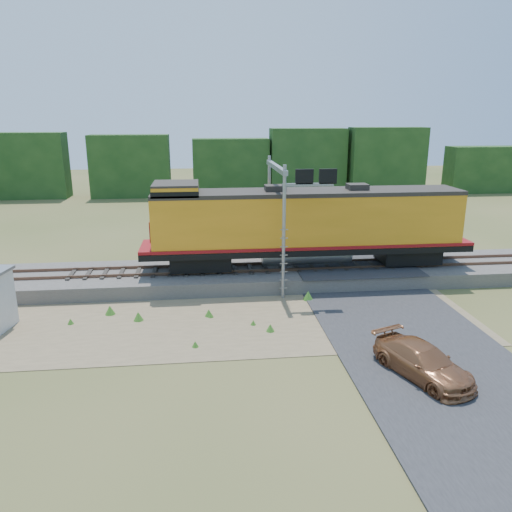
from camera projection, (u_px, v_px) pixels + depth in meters
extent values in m
plane|color=#475123|center=(243.00, 324.00, 23.01)|extent=(140.00, 140.00, 0.00)
cube|color=slate|center=(234.00, 276.00, 28.64)|extent=(70.00, 5.00, 0.80)
cube|color=brown|center=(235.00, 272.00, 27.82)|extent=(70.00, 0.10, 0.16)
cube|color=brown|center=(233.00, 264.00, 29.19)|extent=(70.00, 0.10, 0.16)
cube|color=#8C7754|center=(200.00, 321.00, 23.27)|extent=(26.00, 8.00, 0.03)
cube|color=#38383A|center=(353.00, 265.00, 29.26)|extent=(7.00, 5.20, 0.06)
cube|color=#38383A|center=(300.00, 222.00, 44.77)|extent=(7.00, 24.00, 0.08)
cube|color=#1A3A15|center=(216.00, 168.00, 58.45)|extent=(36.00, 3.00, 6.50)
cube|color=black|center=(201.00, 260.00, 28.17)|extent=(3.37, 2.15, 0.84)
cube|color=black|center=(407.00, 254.00, 29.45)|extent=(3.37, 2.15, 0.84)
cube|color=black|center=(307.00, 247.00, 28.65)|extent=(18.71, 2.81, 0.34)
cylinder|color=gray|center=(306.00, 255.00, 28.77)|extent=(5.14, 1.12, 1.12)
cube|color=orange|center=(307.00, 220.00, 28.21)|extent=(17.31, 2.71, 2.90)
cube|color=maroon|center=(307.00, 243.00, 28.57)|extent=(18.71, 2.85, 0.17)
cube|color=#28231E|center=(308.00, 192.00, 27.78)|extent=(17.31, 2.76, 0.22)
cube|color=orange|center=(176.00, 190.00, 26.95)|extent=(2.43, 2.71, 0.65)
cube|color=#28231E|center=(176.00, 184.00, 26.85)|extent=(2.43, 2.76, 0.11)
cube|color=black|center=(176.00, 191.00, 26.96)|extent=(2.48, 2.76, 0.33)
cube|color=maroon|center=(152.00, 229.00, 27.38)|extent=(0.09, 1.87, 1.12)
cube|color=#28231E|center=(275.00, 189.00, 27.52)|extent=(1.12, 0.94, 0.42)
cube|color=#28231E|center=(357.00, 188.00, 28.01)|extent=(1.12, 0.94, 0.42)
cylinder|color=gray|center=(284.00, 234.00, 25.37)|extent=(0.18, 0.18, 6.95)
cylinder|color=gray|center=(269.00, 213.00, 30.72)|extent=(0.18, 0.18, 6.95)
cube|color=gray|center=(276.00, 167.00, 27.20)|extent=(0.25, 6.20, 0.25)
cube|color=gray|center=(308.00, 185.00, 24.81)|extent=(2.58, 0.15, 0.15)
cube|color=black|center=(304.00, 177.00, 24.68)|extent=(0.89, 0.15, 0.74)
cube|color=black|center=(328.00, 176.00, 24.81)|extent=(0.89, 0.15, 0.74)
imported|color=#9F623B|center=(423.00, 362.00, 18.24)|extent=(3.08, 4.53, 1.22)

